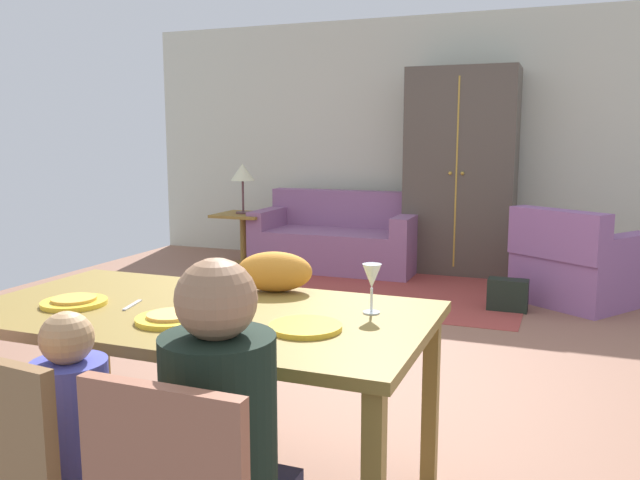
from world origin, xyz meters
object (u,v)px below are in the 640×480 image
(plate_near_man, at_px, (74,303))
(side_table, at_px, (244,232))
(plate_near_child, at_px, (171,319))
(couch, at_px, (338,240))
(dining_table, at_px, (199,327))
(armoire, at_px, (461,172))
(handbag, at_px, (508,295))
(dining_chair_child, at_px, (35,480))
(person_child, at_px, (84,472))
(armchair, at_px, (577,266))
(wine_glass, at_px, (372,278))
(cat, at_px, (275,272))
(person_woman, at_px, (227,475))
(plate_near_woman, at_px, (305,327))
(table_lamp, at_px, (243,174))

(plate_near_man, relative_size, side_table, 0.43)
(plate_near_child, xyz_separation_m, couch, (-1.01, 4.65, -0.47))
(dining_table, height_order, armoire, armoire)
(couch, xyz_separation_m, handbag, (1.88, -1.16, -0.17))
(handbag, bearing_deg, dining_chair_child, -101.95)
(plate_near_man, distance_m, plate_near_child, 0.49)
(plate_near_man, xyz_separation_m, person_child, (0.49, -0.54, -0.34))
(person_child, bearing_deg, armchair, 72.64)
(handbag, bearing_deg, wine_glass, -94.31)
(plate_near_child, distance_m, cat, 0.57)
(person_woman, bearing_deg, dining_chair_child, -160.40)
(person_child, height_order, person_woman, person_woman)
(plate_near_child, distance_m, plate_near_woman, 0.49)
(person_child, distance_m, side_table, 5.28)
(person_woman, xyz_separation_m, cat, (-0.33, 1.02, 0.33))
(plate_near_man, height_order, wine_glass, wine_glass)
(plate_near_woman, xyz_separation_m, person_woman, (0.00, -0.55, -0.26))
(dining_chair_child, bearing_deg, table_lamp, 111.81)
(wine_glass, xyz_separation_m, couch, (-1.64, 4.29, -0.59))
(side_table, bearing_deg, dining_chair_child, -68.19)
(couch, distance_m, table_lamp, 1.26)
(dining_table, distance_m, plate_near_woman, 0.50)
(armchair, height_order, table_lamp, table_lamp)
(dining_chair_child, height_order, cat, cat)
(armoire, relative_size, side_table, 3.62)
(plate_near_child, distance_m, armoire, 4.94)
(plate_near_woman, relative_size, armchair, 0.21)
(plate_near_woman, distance_m, person_child, 0.81)
(plate_near_child, relative_size, table_lamp, 0.46)
(wine_glass, relative_size, person_woman, 0.17)
(dining_chair_child, height_order, table_lamp, table_lamp)
(plate_near_child, distance_m, wine_glass, 0.74)
(plate_near_man, bearing_deg, plate_near_woman, 1.19)
(cat, bearing_deg, armchair, 53.49)
(wine_glass, relative_size, side_table, 0.32)
(couch, bearing_deg, wine_glass, -69.04)
(dining_table, distance_m, plate_near_man, 0.50)
(handbag, bearing_deg, armoire, 113.98)
(plate_near_woman, height_order, cat, cat)
(plate_near_man, height_order, plate_near_woman, same)
(plate_near_child, height_order, table_lamp, table_lamp)
(person_woman, bearing_deg, person_child, -179.37)
(dining_chair_child, bearing_deg, person_child, 86.14)
(wine_glass, xyz_separation_m, handbag, (0.24, 3.13, -0.76))
(plate_near_woman, bearing_deg, person_woman, -89.98)
(wine_glass, bearing_deg, person_woman, -100.15)
(wine_glass, height_order, person_woman, person_woman)
(cat, height_order, armoire, armoire)
(plate_near_man, bearing_deg, plate_near_child, -7.09)
(plate_near_man, relative_size, plate_near_child, 1.00)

